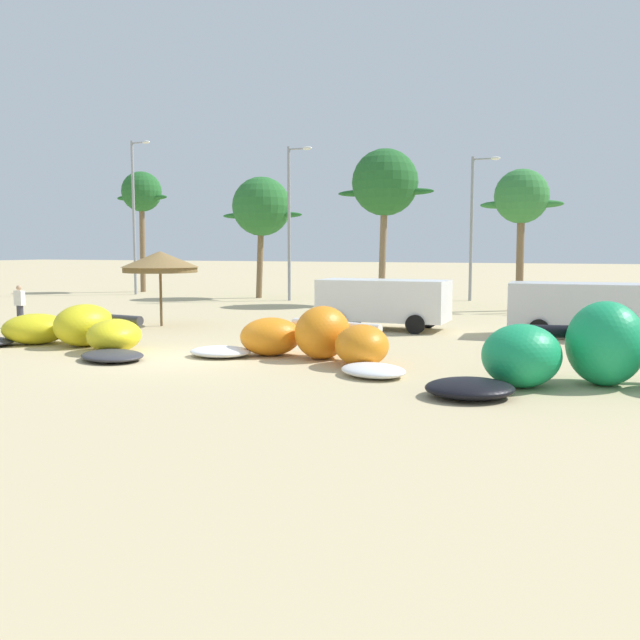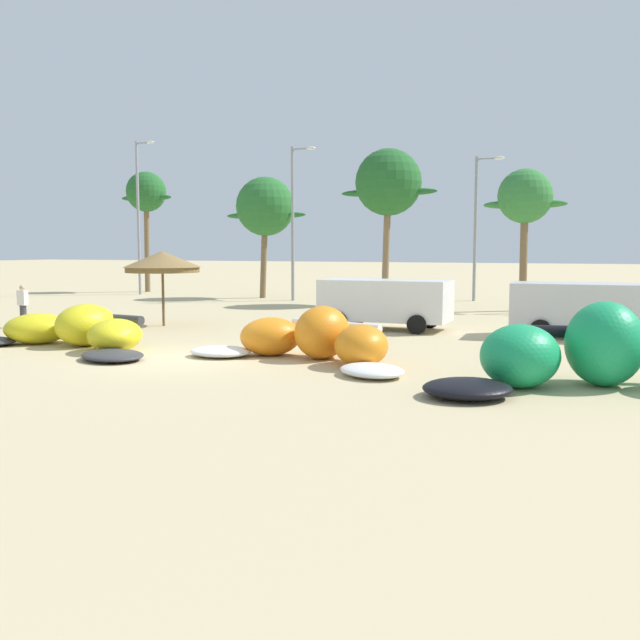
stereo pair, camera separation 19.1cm
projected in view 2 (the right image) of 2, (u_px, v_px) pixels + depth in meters
The scene contains 15 objects.
ground_plane at pixel (181, 359), 18.85m from camera, with size 260.00×260.00×0.00m, color #C6B284.
kite_left at pixel (75, 331), 20.95m from camera, with size 7.93×4.16×1.30m.
kite_left_of_center at pixel (314, 340), 18.48m from camera, with size 6.86×4.11×1.45m.
kite_center at pixel (609, 357), 14.62m from camera, with size 8.05×4.78×1.86m.
beach_umbrella_near_van at pixel (162, 262), 26.58m from camera, with size 2.97×2.97×2.89m.
parked_van at pixel (591, 306), 22.96m from camera, with size 5.46×2.38×1.84m.
parked_car_second at pixel (383, 300), 25.64m from camera, with size 4.74×2.27×1.84m.
person_near_kites at pixel (23, 306), 26.18m from camera, with size 0.36×0.24×1.62m.
palm_leftmost at pixel (146, 194), 47.30m from camera, with size 4.08×2.72×8.22m.
palm_left at pixel (265, 207), 41.38m from camera, with size 5.28×3.52×7.26m.
palm_left_of_gap at pixel (388, 184), 36.29m from camera, with size 5.25×3.50×8.21m.
palm_center_left at pixel (525, 199), 32.74m from camera, with size 3.87×2.58×6.76m.
lamppost_west at pixel (139, 211), 44.71m from camera, with size 1.47×0.24×9.85m.
lamppost_west_center at pixel (294, 215), 39.39m from camera, with size 1.51×0.24×8.72m.
lamppost_east_center at pixel (478, 220), 39.13m from camera, with size 1.61×0.24×8.14m.
Camera 2 is at (10.68, -15.74, 2.99)m, focal length 38.81 mm.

